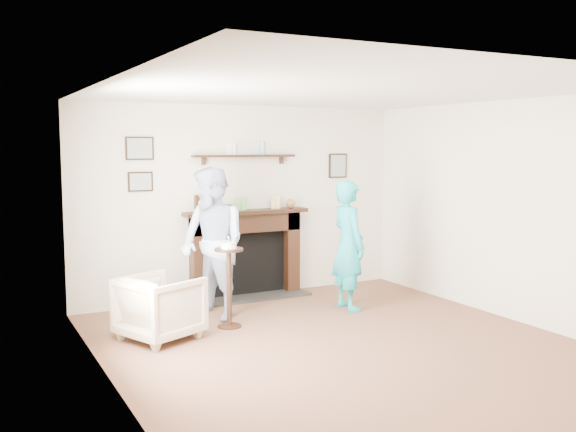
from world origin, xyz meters
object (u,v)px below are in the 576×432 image
object	(u,v)px
armchair	(161,339)
man	(214,318)
pedestal_table	(229,272)
woman	(348,309)

from	to	relation	value
armchair	man	bearing A→B (deg)	-81.08
armchair	pedestal_table	xyz separation A→B (m)	(0.80, 0.07, 0.62)
pedestal_table	armchair	bearing A→B (deg)	-174.65
armchair	pedestal_table	world-z (taller)	pedestal_table
armchair	woman	xyz separation A→B (m)	(2.38, 0.13, 0.00)
pedestal_table	woman	bearing A→B (deg)	2.14
man	pedestal_table	bearing A→B (deg)	-14.95
woman	man	bearing A→B (deg)	81.46
man	pedestal_table	size ratio (longest dim) A/B	1.74
woman	pedestal_table	xyz separation A→B (m)	(-1.58, -0.06, 0.62)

